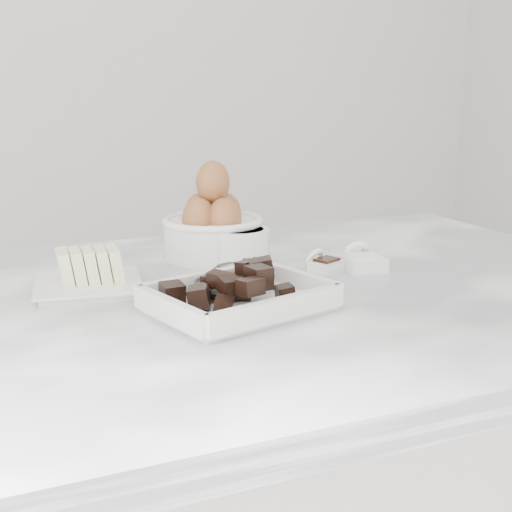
{
  "coord_description": "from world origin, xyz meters",
  "views": [
    {
      "loc": [
        -0.38,
        -0.87,
        1.22
      ],
      "look_at": [
        0.02,
        0.03,
        0.98
      ],
      "focal_mm": 50.0,
      "sensor_mm": 36.0,
      "label": 1
    }
  ],
  "objects_px": {
    "butter_plate": "(86,276)",
    "vanilla_spoon": "(323,263)",
    "chocolate_dish": "(239,293)",
    "egg_bowl": "(213,227)",
    "salt_spoon": "(362,260)",
    "honey_bowl": "(219,293)",
    "zest_bowl": "(242,279)",
    "sugar_ramekin": "(240,245)"
  },
  "relations": [
    {
      "from": "chocolate_dish",
      "to": "salt_spoon",
      "type": "distance_m",
      "value": 0.27
    },
    {
      "from": "chocolate_dish",
      "to": "zest_bowl",
      "type": "bearing_deg",
      "value": 65.02
    },
    {
      "from": "zest_bowl",
      "to": "vanilla_spoon",
      "type": "xyz_separation_m",
      "value": [
        0.16,
        0.05,
        -0.01
      ]
    },
    {
      "from": "sugar_ramekin",
      "to": "vanilla_spoon",
      "type": "height_order",
      "value": "sugar_ramekin"
    },
    {
      "from": "egg_bowl",
      "to": "salt_spoon",
      "type": "relative_size",
      "value": 2.16
    },
    {
      "from": "sugar_ramekin",
      "to": "honey_bowl",
      "type": "bearing_deg",
      "value": -119.52
    },
    {
      "from": "chocolate_dish",
      "to": "vanilla_spoon",
      "type": "distance_m",
      "value": 0.23
    },
    {
      "from": "honey_bowl",
      "to": "vanilla_spoon",
      "type": "distance_m",
      "value": 0.23
    },
    {
      "from": "butter_plate",
      "to": "honey_bowl",
      "type": "distance_m",
      "value": 0.2
    },
    {
      "from": "egg_bowl",
      "to": "honey_bowl",
      "type": "relative_size",
      "value": 2.27
    },
    {
      "from": "egg_bowl",
      "to": "chocolate_dish",
      "type": "bearing_deg",
      "value": -103.83
    },
    {
      "from": "butter_plate",
      "to": "salt_spoon",
      "type": "xyz_separation_m",
      "value": [
        0.41,
        -0.05,
        -0.01
      ]
    },
    {
      "from": "butter_plate",
      "to": "vanilla_spoon",
      "type": "distance_m",
      "value": 0.35
    },
    {
      "from": "chocolate_dish",
      "to": "vanilla_spoon",
      "type": "xyz_separation_m",
      "value": [
        0.19,
        0.13,
        -0.01
      ]
    },
    {
      "from": "sugar_ramekin",
      "to": "vanilla_spoon",
      "type": "bearing_deg",
      "value": -44.22
    },
    {
      "from": "honey_bowl",
      "to": "vanilla_spoon",
      "type": "height_order",
      "value": "vanilla_spoon"
    },
    {
      "from": "sugar_ramekin",
      "to": "egg_bowl",
      "type": "relative_size",
      "value": 0.57
    },
    {
      "from": "chocolate_dish",
      "to": "egg_bowl",
      "type": "height_order",
      "value": "egg_bowl"
    },
    {
      "from": "egg_bowl",
      "to": "sugar_ramekin",
      "type": "bearing_deg",
      "value": -66.2
    },
    {
      "from": "chocolate_dish",
      "to": "zest_bowl",
      "type": "xyz_separation_m",
      "value": [
        0.03,
        0.07,
        -0.0
      ]
    },
    {
      "from": "chocolate_dish",
      "to": "zest_bowl",
      "type": "distance_m",
      "value": 0.08
    },
    {
      "from": "sugar_ramekin",
      "to": "honey_bowl",
      "type": "distance_m",
      "value": 0.22
    },
    {
      "from": "salt_spoon",
      "to": "butter_plate",
      "type": "bearing_deg",
      "value": 172.46
    },
    {
      "from": "chocolate_dish",
      "to": "zest_bowl",
      "type": "relative_size",
      "value": 3.09
    },
    {
      "from": "vanilla_spoon",
      "to": "egg_bowl",
      "type": "bearing_deg",
      "value": 129.04
    },
    {
      "from": "egg_bowl",
      "to": "honey_bowl",
      "type": "distance_m",
      "value": 0.27
    },
    {
      "from": "sugar_ramekin",
      "to": "honey_bowl",
      "type": "relative_size",
      "value": 1.29
    },
    {
      "from": "chocolate_dish",
      "to": "butter_plate",
      "type": "bearing_deg",
      "value": 134.09
    },
    {
      "from": "sugar_ramekin",
      "to": "egg_bowl",
      "type": "distance_m",
      "value": 0.06
    },
    {
      "from": "sugar_ramekin",
      "to": "zest_bowl",
      "type": "bearing_deg",
      "value": -111.53
    },
    {
      "from": "honey_bowl",
      "to": "vanilla_spoon",
      "type": "relative_size",
      "value": 1.07
    },
    {
      "from": "butter_plate",
      "to": "sugar_ramekin",
      "type": "bearing_deg",
      "value": 12.88
    },
    {
      "from": "sugar_ramekin",
      "to": "butter_plate",
      "type": "bearing_deg",
      "value": -167.12
    },
    {
      "from": "egg_bowl",
      "to": "vanilla_spoon",
      "type": "relative_size",
      "value": 2.43
    },
    {
      "from": "sugar_ramekin",
      "to": "vanilla_spoon",
      "type": "relative_size",
      "value": 1.38
    },
    {
      "from": "egg_bowl",
      "to": "salt_spoon",
      "type": "height_order",
      "value": "egg_bowl"
    },
    {
      "from": "chocolate_dish",
      "to": "sugar_ramekin",
      "type": "bearing_deg",
      "value": 67.3
    },
    {
      "from": "chocolate_dish",
      "to": "salt_spoon",
      "type": "bearing_deg",
      "value": 23.92
    },
    {
      "from": "chocolate_dish",
      "to": "butter_plate",
      "type": "relative_size",
      "value": 1.51
    },
    {
      "from": "zest_bowl",
      "to": "salt_spoon",
      "type": "bearing_deg",
      "value": 9.59
    },
    {
      "from": "chocolate_dish",
      "to": "honey_bowl",
      "type": "distance_m",
      "value": 0.04
    },
    {
      "from": "zest_bowl",
      "to": "egg_bowl",
      "type": "bearing_deg",
      "value": 80.57
    }
  ]
}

